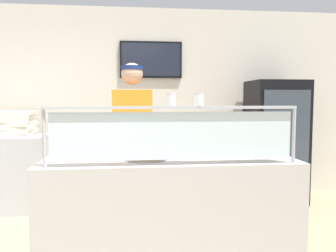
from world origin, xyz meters
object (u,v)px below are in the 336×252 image
(pizza_server, at_px, (151,153))
(drink_fridge, at_px, (275,141))
(parmesan_shaker, at_px, (171,101))
(pizza_tray, at_px, (146,156))
(pizza_box_stack, at_px, (16,124))
(pepper_flake_shaker, at_px, (199,100))
(worker_figure, at_px, (133,141))

(pizza_server, height_order, drink_fridge, drink_fridge)
(parmesan_shaker, bearing_deg, pizza_tray, 118.63)
(pizza_tray, height_order, pizza_box_stack, pizza_box_stack)
(parmesan_shaker, height_order, drink_fridge, drink_fridge)
(pizza_tray, relative_size, parmesan_shaker, 4.69)
(pizza_server, distance_m, drink_fridge, 2.58)
(pizza_tray, distance_m, pizza_box_stack, 2.36)
(pizza_server, distance_m, parmesan_shaker, 0.51)
(pepper_flake_shaker, xyz_separation_m, drink_fridge, (1.51, 2.10, -0.57))
(pizza_server, distance_m, worker_figure, 0.72)
(pizza_server, bearing_deg, parmesan_shaker, -64.24)
(pizza_tray, bearing_deg, pepper_flake_shaker, -40.12)
(pizza_box_stack, bearing_deg, pepper_flake_shaker, -46.96)
(parmesan_shaker, bearing_deg, worker_figure, 104.98)
(pizza_server, bearing_deg, pizza_box_stack, 133.83)
(worker_figure, xyz_separation_m, drink_fridge, (1.96, 1.12, -0.17))
(worker_figure, xyz_separation_m, pizza_box_stack, (-1.47, 1.08, 0.10))
(parmesan_shaker, xyz_separation_m, worker_figure, (-0.26, 0.98, -0.39))
(pepper_flake_shaker, bearing_deg, parmesan_shaker, -180.00)
(pepper_flake_shaker, distance_m, pizza_box_stack, 2.83)
(worker_figure, relative_size, drink_fridge, 1.06)
(pepper_flake_shaker, bearing_deg, pizza_server, 138.53)
(parmesan_shaker, relative_size, pizza_box_stack, 0.19)
(pepper_flake_shaker, distance_m, drink_fridge, 2.65)
(pizza_server, xyz_separation_m, worker_figure, (-0.14, 0.70, 0.02))
(pizza_tray, xyz_separation_m, parmesan_shaker, (0.16, -0.30, 0.43))
(pizza_tray, xyz_separation_m, drink_fridge, (1.86, 1.80, -0.13))
(pepper_flake_shaker, xyz_separation_m, worker_figure, (-0.46, 0.98, -0.40))
(drink_fridge, relative_size, pizza_box_stack, 3.60)
(parmesan_shaker, relative_size, worker_figure, 0.05)
(pepper_flake_shaker, relative_size, worker_figure, 0.05)
(pizza_server, relative_size, pizza_box_stack, 0.61)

